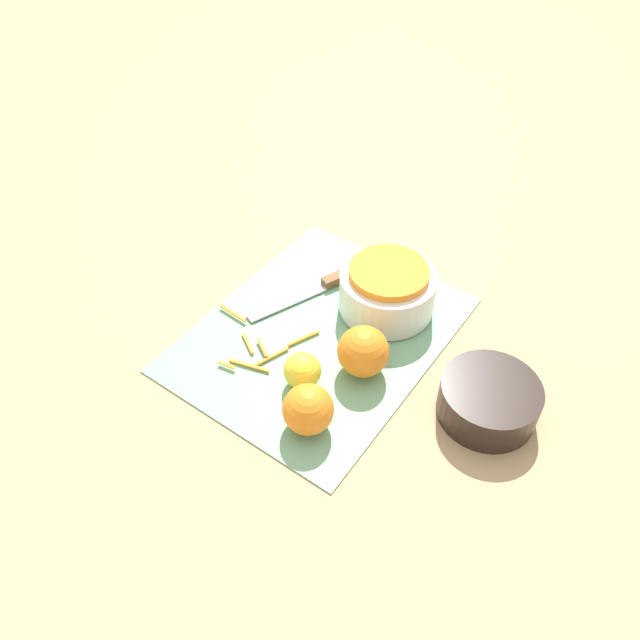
{
  "coord_description": "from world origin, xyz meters",
  "views": [
    {
      "loc": [
        0.6,
        0.43,
        0.78
      ],
      "look_at": [
        0.0,
        0.0,
        0.04
      ],
      "focal_mm": 35.0,
      "sensor_mm": 36.0,
      "label": 1
    }
  ],
  "objects_px": {
    "lemon": "(302,371)",
    "orange_left": "(363,351)",
    "bowl_speckled": "(387,289)",
    "bowl_dark": "(489,400)",
    "knife": "(330,282)",
    "orange_right": "(308,409)"
  },
  "relations": [
    {
      "from": "bowl_dark",
      "to": "lemon",
      "type": "bearing_deg",
      "value": -65.2
    },
    {
      "from": "knife",
      "to": "orange_left",
      "type": "bearing_deg",
      "value": 71.28
    },
    {
      "from": "bowl_dark",
      "to": "orange_right",
      "type": "bearing_deg",
      "value": -48.75
    },
    {
      "from": "bowl_speckled",
      "to": "knife",
      "type": "bearing_deg",
      "value": -85.73
    },
    {
      "from": "bowl_speckled",
      "to": "knife",
      "type": "distance_m",
      "value": 0.12
    },
    {
      "from": "bowl_speckled",
      "to": "orange_right",
      "type": "distance_m",
      "value": 0.29
    },
    {
      "from": "bowl_speckled",
      "to": "bowl_dark",
      "type": "xyz_separation_m",
      "value": [
        0.11,
        0.24,
        -0.02
      ]
    },
    {
      "from": "knife",
      "to": "orange_right",
      "type": "height_order",
      "value": "orange_right"
    },
    {
      "from": "lemon",
      "to": "orange_left",
      "type": "bearing_deg",
      "value": 142.74
    },
    {
      "from": "orange_left",
      "to": "bowl_speckled",
      "type": "bearing_deg",
      "value": -163.25
    },
    {
      "from": "knife",
      "to": "bowl_dark",
      "type": "bearing_deg",
      "value": 96.96
    },
    {
      "from": "knife",
      "to": "orange_right",
      "type": "xyz_separation_m",
      "value": [
        0.28,
        0.15,
        0.03
      ]
    },
    {
      "from": "orange_right",
      "to": "knife",
      "type": "bearing_deg",
      "value": -151.0
    },
    {
      "from": "bowl_speckled",
      "to": "bowl_dark",
      "type": "relative_size",
      "value": 1.11
    },
    {
      "from": "orange_right",
      "to": "orange_left",
      "type": "bearing_deg",
      "value": 177.69
    },
    {
      "from": "knife",
      "to": "bowl_speckled",
      "type": "bearing_deg",
      "value": 116.33
    },
    {
      "from": "bowl_dark",
      "to": "lemon",
      "type": "relative_size",
      "value": 2.53
    },
    {
      "from": "bowl_speckled",
      "to": "lemon",
      "type": "distance_m",
      "value": 0.23
    },
    {
      "from": "orange_left",
      "to": "orange_right",
      "type": "height_order",
      "value": "orange_left"
    },
    {
      "from": "orange_left",
      "to": "lemon",
      "type": "distance_m",
      "value": 0.1
    },
    {
      "from": "knife",
      "to": "orange_left",
      "type": "distance_m",
      "value": 0.21
    },
    {
      "from": "lemon",
      "to": "orange_right",
      "type": "bearing_deg",
      "value": 42.66
    }
  ]
}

